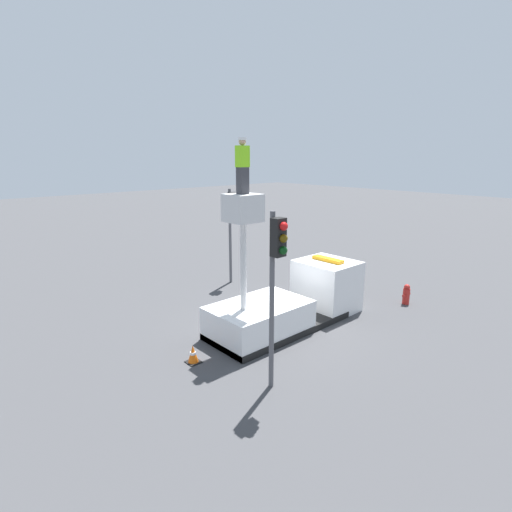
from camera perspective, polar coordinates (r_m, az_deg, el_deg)
ground_plane at (r=15.46m, az=3.32°, el=-10.18°), size 120.00×120.00×0.00m
bucket_truck at (r=15.56m, az=5.11°, el=-6.43°), size 6.67×2.37×5.17m
worker at (r=12.90m, az=-1.94°, el=12.75°), size 0.40×0.26×1.75m
traffic_light_pole at (r=10.41m, az=2.88°, el=-1.61°), size 0.34×0.57×5.00m
traffic_light_across at (r=19.87m, az=-3.50°, el=5.55°), size 0.34×0.57×4.79m
fire_hydrant at (r=18.82m, az=20.68°, el=-5.15°), size 0.54×0.30×0.90m
traffic_cone_rear at (r=13.11m, az=-8.98°, el=-13.73°), size 0.42×0.42×0.59m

